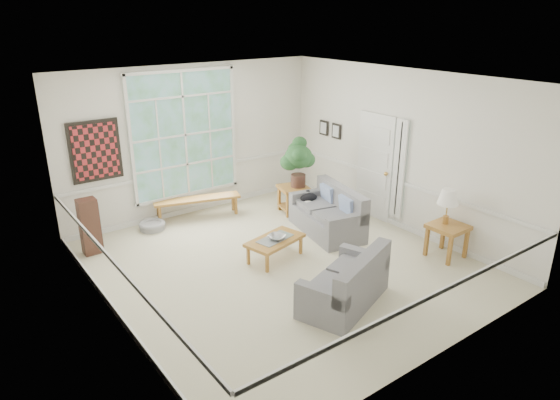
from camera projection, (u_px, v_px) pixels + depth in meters
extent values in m
cube|color=beige|center=(282.00, 264.00, 8.27)|extent=(5.50, 6.00, 0.01)
cube|color=white|center=(283.00, 79.00, 7.21)|extent=(5.50, 6.00, 0.02)
cube|color=white|center=(194.00, 140.00, 10.00)|extent=(5.50, 0.02, 3.00)
cube|color=white|center=(445.00, 247.00, 5.48)|extent=(5.50, 0.02, 3.00)
cube|color=white|center=(105.00, 219.00, 6.22)|extent=(0.02, 6.00, 3.00)
cube|color=white|center=(401.00, 151.00, 9.26)|extent=(0.02, 6.00, 3.00)
cube|color=white|center=(185.00, 135.00, 9.81)|extent=(2.30, 0.08, 2.40)
cube|color=white|center=(374.00, 167.00, 9.85)|extent=(0.08, 0.90, 2.10)
cube|color=white|center=(399.00, 169.00, 9.34)|extent=(0.08, 0.26, 1.90)
cube|color=maroon|center=(95.00, 151.00, 8.85)|extent=(0.90, 0.06, 1.10)
cube|color=black|center=(336.00, 131.00, 10.54)|extent=(0.04, 0.26, 0.32)
cube|color=black|center=(324.00, 128.00, 10.84)|extent=(0.04, 0.26, 0.32)
cube|color=slate|center=(327.00, 211.00, 9.32)|extent=(1.13, 1.73, 0.86)
cube|color=slate|center=(344.00, 278.00, 7.02)|extent=(1.65, 1.24, 0.80)
cube|color=#A36D2C|center=(275.00, 249.00, 8.38)|extent=(1.09, 0.76, 0.37)
imported|color=#99989E|center=(277.00, 237.00, 8.28)|extent=(0.46, 0.46, 0.09)
cube|color=#A36D2C|center=(198.00, 207.00, 10.10)|extent=(1.75, 0.82, 0.40)
cube|color=#A36D2C|center=(293.00, 199.00, 10.31)|extent=(0.68, 0.68, 0.56)
cube|color=#A36D2C|center=(446.00, 241.00, 8.42)|extent=(0.58, 0.58, 0.58)
cylinder|color=gray|center=(152.00, 226.00, 9.56)|extent=(0.51, 0.51, 0.15)
cube|color=#44271E|center=(90.00, 226.00, 8.48)|extent=(0.31, 0.25, 0.99)
ellipsoid|color=black|center=(309.00, 197.00, 9.72)|extent=(0.42, 0.33, 0.17)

